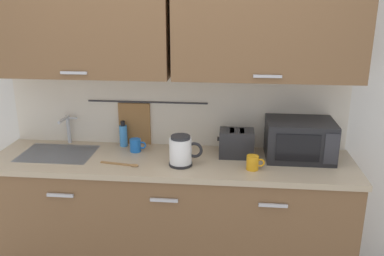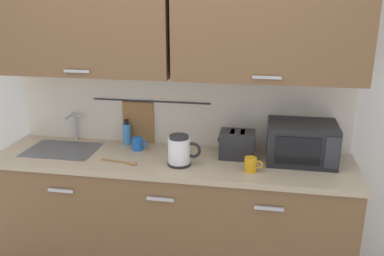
{
  "view_description": "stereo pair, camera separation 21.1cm",
  "coord_description": "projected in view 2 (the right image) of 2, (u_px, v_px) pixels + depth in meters",
  "views": [
    {
      "loc": [
        0.41,
        -2.34,
        1.98
      ],
      "look_at": [
        0.15,
        0.33,
        1.12
      ],
      "focal_mm": 38.53,
      "sensor_mm": 36.0,
      "label": 1
    },
    {
      "loc": [
        0.62,
        -2.31,
        1.98
      ],
      "look_at": [
        0.15,
        0.33,
        1.12
      ],
      "focal_mm": 38.53,
      "sensor_mm": 36.0,
      "label": 2
    }
  ],
  "objects": [
    {
      "name": "electric_kettle",
      "position": [
        180.0,
        151.0,
        2.74
      ],
      "size": [
        0.23,
        0.16,
        0.21
      ],
      "color": "black",
      "rests_on": "counter_unit"
    },
    {
      "name": "dish_soap_bottle",
      "position": [
        127.0,
        133.0,
        3.13
      ],
      "size": [
        0.06,
        0.06,
        0.2
      ],
      "color": "#3F8CD8",
      "rests_on": "counter_unit"
    },
    {
      "name": "back_wall_assembly",
      "position": [
        177.0,
        64.0,
        2.91
      ],
      "size": [
        3.7,
        0.41,
        2.5
      ],
      "color": "silver",
      "rests_on": "ground"
    },
    {
      "name": "mug_by_kettle",
      "position": [
        251.0,
        164.0,
        2.65
      ],
      "size": [
        0.12,
        0.08,
        0.09
      ],
      "color": "orange",
      "rests_on": "counter_unit"
    },
    {
      "name": "mug_near_sink",
      "position": [
        138.0,
        144.0,
        3.02
      ],
      "size": [
        0.12,
        0.08,
        0.09
      ],
      "color": "blue",
      "rests_on": "counter_unit"
    },
    {
      "name": "toaster",
      "position": [
        237.0,
        144.0,
        2.87
      ],
      "size": [
        0.26,
        0.17,
        0.19
      ],
      "color": "#232326",
      "rests_on": "counter_unit"
    },
    {
      "name": "counter_unit",
      "position": [
        170.0,
        214.0,
        3.02
      ],
      "size": [
        2.53,
        0.64,
        0.9
      ],
      "color": "brown",
      "rests_on": "ground"
    },
    {
      "name": "microwave",
      "position": [
        301.0,
        142.0,
        2.79
      ],
      "size": [
        0.46,
        0.35,
        0.27
      ],
      "color": "black",
      "rests_on": "counter_unit"
    },
    {
      "name": "wooden_spoon",
      "position": [
        124.0,
        162.0,
        2.79
      ],
      "size": [
        0.28,
        0.07,
        0.01
      ],
      "color": "#9E7042",
      "rests_on": "counter_unit"
    },
    {
      "name": "sink_faucet",
      "position": [
        73.0,
        123.0,
        3.19
      ],
      "size": [
        0.09,
        0.17,
        0.22
      ],
      "color": "#B2B5BA",
      "rests_on": "counter_unit"
    }
  ]
}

